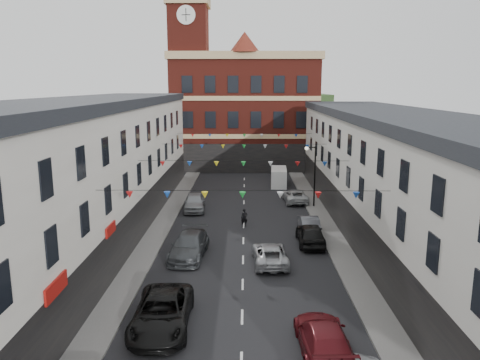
{
  "coord_description": "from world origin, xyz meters",
  "views": [
    {
      "loc": [
        0.16,
        -30.08,
        11.65
      ],
      "look_at": [
        -0.3,
        7.58,
        4.02
      ],
      "focal_mm": 35.0,
      "sensor_mm": 36.0,
      "label": 1
    }
  ],
  "objects_px": {
    "street_lamp": "(312,168)",
    "car_left_c": "(162,312)",
    "car_right_f": "(295,196)",
    "white_van": "(279,177)",
    "car_right_c": "(324,338)",
    "car_right_e": "(309,223)",
    "pedestrian": "(244,218)",
    "moving_car": "(270,254)",
    "car_right_d": "(311,234)",
    "car_left_e": "(195,202)",
    "car_left_d": "(189,246)"
  },
  "relations": [
    {
      "from": "car_right_d",
      "to": "pedestrian",
      "type": "distance_m",
      "value": 6.61
    },
    {
      "from": "car_right_f",
      "to": "moving_car",
      "type": "relative_size",
      "value": 1.01
    },
    {
      "from": "car_right_f",
      "to": "car_right_d",
      "type": "bearing_deg",
      "value": 85.55
    },
    {
      "from": "car_left_c",
      "to": "car_right_f",
      "type": "bearing_deg",
      "value": 68.86
    },
    {
      "from": "car_left_c",
      "to": "car_right_c",
      "type": "bearing_deg",
      "value": -17.78
    },
    {
      "from": "street_lamp",
      "to": "white_van",
      "type": "xyz_separation_m",
      "value": [
        -2.46,
        10.2,
        -2.88
      ]
    },
    {
      "from": "car_right_f",
      "to": "pedestrian",
      "type": "relative_size",
      "value": 3.1
    },
    {
      "from": "car_left_d",
      "to": "car_right_c",
      "type": "bearing_deg",
      "value": -54.24
    },
    {
      "from": "car_left_d",
      "to": "car_right_c",
      "type": "xyz_separation_m",
      "value": [
        7.34,
        -11.93,
        -0.04
      ]
    },
    {
      "from": "car_left_c",
      "to": "car_right_c",
      "type": "height_order",
      "value": "car_left_c"
    },
    {
      "from": "car_right_c",
      "to": "car_right_e",
      "type": "distance_m",
      "value": 17.8
    },
    {
      "from": "pedestrian",
      "to": "car_right_e",
      "type": "bearing_deg",
      "value": -20.81
    },
    {
      "from": "car_right_e",
      "to": "car_left_c",
      "type": "bearing_deg",
      "value": 59.67
    },
    {
      "from": "car_left_c",
      "to": "white_van",
      "type": "relative_size",
      "value": 1.26
    },
    {
      "from": "car_left_d",
      "to": "moving_car",
      "type": "xyz_separation_m",
      "value": [
        5.54,
        -1.2,
        -0.15
      ]
    },
    {
      "from": "street_lamp",
      "to": "car_left_d",
      "type": "distance_m",
      "value": 17.19
    },
    {
      "from": "street_lamp",
      "to": "car_right_f",
      "type": "bearing_deg",
      "value": 122.42
    },
    {
      "from": "car_right_f",
      "to": "white_van",
      "type": "xyz_separation_m",
      "value": [
        -1.09,
        8.04,
        0.36
      ]
    },
    {
      "from": "car_left_d",
      "to": "car_left_e",
      "type": "relative_size",
      "value": 1.17
    },
    {
      "from": "car_right_e",
      "to": "car_right_f",
      "type": "xyz_separation_m",
      "value": [
        -0.11,
        9.78,
        -0.01
      ]
    },
    {
      "from": "car_right_f",
      "to": "white_van",
      "type": "height_order",
      "value": "white_van"
    },
    {
      "from": "car_left_e",
      "to": "white_van",
      "type": "xyz_separation_m",
      "value": [
        8.76,
        11.34,
        0.21
      ]
    },
    {
      "from": "car_left_d",
      "to": "car_left_e",
      "type": "distance_m",
      "value": 12.31
    },
    {
      "from": "moving_car",
      "to": "street_lamp",
      "type": "bearing_deg",
      "value": -110.69
    },
    {
      "from": "car_right_f",
      "to": "car_left_d",
      "type": "bearing_deg",
      "value": 56.52
    },
    {
      "from": "street_lamp",
      "to": "car_left_d",
      "type": "height_order",
      "value": "street_lamp"
    },
    {
      "from": "car_right_d",
      "to": "white_van",
      "type": "height_order",
      "value": "white_van"
    },
    {
      "from": "car_right_c",
      "to": "moving_car",
      "type": "height_order",
      "value": "car_right_c"
    },
    {
      "from": "street_lamp",
      "to": "car_left_c",
      "type": "relative_size",
      "value": 1.02
    },
    {
      "from": "moving_car",
      "to": "white_van",
      "type": "relative_size",
      "value": 1.02
    },
    {
      "from": "street_lamp",
      "to": "car_right_e",
      "type": "height_order",
      "value": "street_lamp"
    },
    {
      "from": "car_left_e",
      "to": "car_left_c",
      "type": "bearing_deg",
      "value": -91.54
    },
    {
      "from": "car_right_c",
      "to": "white_van",
      "type": "relative_size",
      "value": 1.14
    },
    {
      "from": "car_right_c",
      "to": "street_lamp",
      "type": "bearing_deg",
      "value": -98.26
    },
    {
      "from": "white_van",
      "to": "car_left_d",
      "type": "bearing_deg",
      "value": -104.96
    },
    {
      "from": "car_left_c",
      "to": "white_van",
      "type": "height_order",
      "value": "white_van"
    },
    {
      "from": "street_lamp",
      "to": "car_right_d",
      "type": "height_order",
      "value": "street_lamp"
    },
    {
      "from": "car_left_c",
      "to": "car_right_e",
      "type": "bearing_deg",
      "value": 57.97
    },
    {
      "from": "car_right_f",
      "to": "pedestrian",
      "type": "distance_m",
      "value": 9.93
    },
    {
      "from": "moving_car",
      "to": "car_right_d",
      "type": "bearing_deg",
      "value": -132.4
    },
    {
      "from": "street_lamp",
      "to": "white_van",
      "type": "distance_m",
      "value": 10.88
    },
    {
      "from": "moving_car",
      "to": "pedestrian",
      "type": "relative_size",
      "value": 3.07
    },
    {
      "from": "street_lamp",
      "to": "car_right_d",
      "type": "bearing_deg",
      "value": -98.17
    },
    {
      "from": "white_van",
      "to": "street_lamp",
      "type": "bearing_deg",
      "value": -73.03
    },
    {
      "from": "car_right_c",
      "to": "car_right_f",
      "type": "height_order",
      "value": "car_right_c"
    },
    {
      "from": "car_right_e",
      "to": "car_right_f",
      "type": "bearing_deg",
      "value": -89.05
    },
    {
      "from": "street_lamp",
      "to": "pedestrian",
      "type": "xyz_separation_m",
      "value": [
        -6.48,
        -6.36,
        -3.14
      ]
    },
    {
      "from": "car_left_d",
      "to": "white_van",
      "type": "relative_size",
      "value": 1.2
    },
    {
      "from": "car_right_f",
      "to": "white_van",
      "type": "relative_size",
      "value": 1.03
    },
    {
      "from": "car_left_d",
      "to": "car_right_f",
      "type": "xyz_separation_m",
      "value": [
        8.92,
        15.57,
        -0.14
      ]
    }
  ]
}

